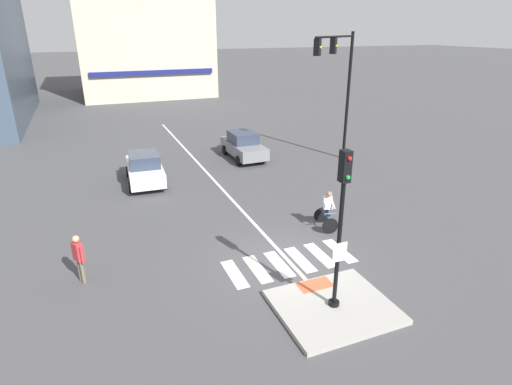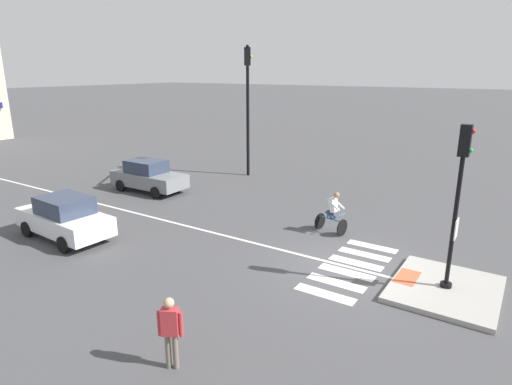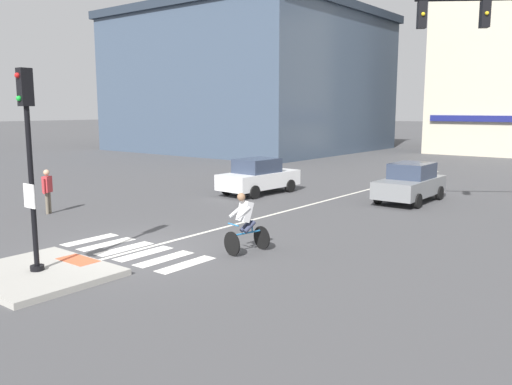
{
  "view_description": "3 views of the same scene",
  "coord_description": "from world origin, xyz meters",
  "px_view_note": "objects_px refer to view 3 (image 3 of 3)",
  "views": [
    {
      "loc": [
        -5.9,
        -11.33,
        7.66
      ],
      "look_at": [
        0.06,
        3.24,
        1.41
      ],
      "focal_mm": 29.21,
      "sensor_mm": 36.0,
      "label": 1
    },
    {
      "loc": [
        -12.38,
        -4.43,
        6.17
      ],
      "look_at": [
        1.14,
        4.38,
        1.57
      ],
      "focal_mm": 30.29,
      "sensor_mm": 36.0,
      "label": 2
    },
    {
      "loc": [
        11.47,
        -9.12,
        3.92
      ],
      "look_at": [
        1.22,
        3.88,
        1.28
      ],
      "focal_mm": 37.12,
      "sensor_mm": 36.0,
      "label": 3
    }
  ],
  "objects_px": {
    "signal_pole": "(29,151)",
    "pedestrian_at_curb_left": "(47,188)",
    "car_white_westbound_far": "(259,176)",
    "car_grey_eastbound_far": "(410,183)",
    "cyclist": "(245,222)"
  },
  "relations": [
    {
      "from": "cyclist",
      "to": "car_white_westbound_far",
      "type": "bearing_deg",
      "value": 125.95
    },
    {
      "from": "car_grey_eastbound_far",
      "to": "car_white_westbound_far",
      "type": "height_order",
      "value": "same"
    },
    {
      "from": "car_grey_eastbound_far",
      "to": "pedestrian_at_curb_left",
      "type": "xyz_separation_m",
      "value": [
        -9.66,
        -10.88,
        0.17
      ]
    },
    {
      "from": "signal_pole",
      "to": "car_grey_eastbound_far",
      "type": "bearing_deg",
      "value": 79.12
    },
    {
      "from": "signal_pole",
      "to": "cyclist",
      "type": "bearing_deg",
      "value": 61.32
    },
    {
      "from": "car_grey_eastbound_far",
      "to": "cyclist",
      "type": "bearing_deg",
      "value": -92.07
    },
    {
      "from": "signal_pole",
      "to": "car_white_westbound_far",
      "type": "bearing_deg",
      "value": 105.0
    },
    {
      "from": "car_white_westbound_far",
      "to": "cyclist",
      "type": "distance_m",
      "value": 10.21
    },
    {
      "from": "signal_pole",
      "to": "pedestrian_at_curb_left",
      "type": "distance_m",
      "value": 8.23
    },
    {
      "from": "signal_pole",
      "to": "pedestrian_at_curb_left",
      "type": "xyz_separation_m",
      "value": [
        -6.75,
        4.28,
        -1.97
      ]
    },
    {
      "from": "signal_pole",
      "to": "cyclist",
      "type": "distance_m",
      "value": 5.68
    },
    {
      "from": "car_white_westbound_far",
      "to": "pedestrian_at_curb_left",
      "type": "bearing_deg",
      "value": -110.89
    },
    {
      "from": "signal_pole",
      "to": "car_white_westbound_far",
      "type": "relative_size",
      "value": 1.11
    },
    {
      "from": "car_white_westbound_far",
      "to": "cyclist",
      "type": "bearing_deg",
      "value": -54.05
    },
    {
      "from": "signal_pole",
      "to": "car_white_westbound_far",
      "type": "xyz_separation_m",
      "value": [
        -3.46,
        12.9,
        -2.14
      ]
    }
  ]
}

